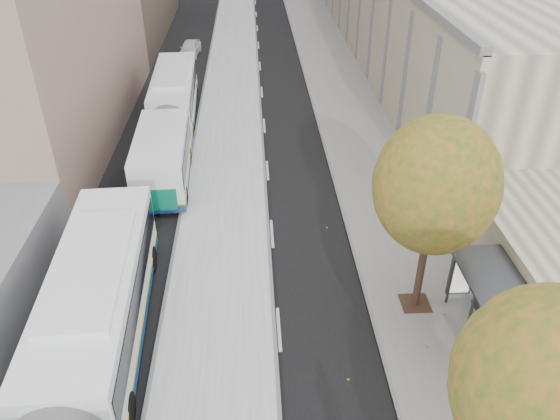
{
  "coord_description": "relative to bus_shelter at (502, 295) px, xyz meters",
  "views": [
    {
      "loc": [
        -2.38,
        -2.25,
        14.3
      ],
      "look_at": [
        -1.39,
        16.08,
        2.5
      ],
      "focal_mm": 35.0,
      "sensor_mm": 36.0,
      "label": 1
    }
  ],
  "objects": [
    {
      "name": "tree_b",
      "position": [
        -2.09,
        -5.96,
        2.85
      ],
      "size": [
        4.0,
        4.0,
        6.97
      ],
      "color": "black",
      "rests_on": "sidewalk"
    },
    {
      "name": "sidewalk",
      "position": [
        -1.56,
        24.04,
        -2.15
      ],
      "size": [
        4.75,
        150.0,
        0.08
      ],
      "primitive_type": "cube",
      "color": "gray",
      "rests_on": "ground"
    },
    {
      "name": "bus_shelter",
      "position": [
        0.0,
        0.0,
        0.0
      ],
      "size": [
        1.9,
        4.4,
        2.53
      ],
      "color": "#383A3F",
      "rests_on": "sidewalk"
    },
    {
      "name": "bus_far",
      "position": [
        -12.92,
        17.02,
        -0.63
      ],
      "size": [
        3.21,
        17.22,
        2.86
      ],
      "rotation": [
        0.0,
        0.0,
        0.04
      ],
      "color": "white",
      "rests_on": "ground"
    },
    {
      "name": "bus_platform",
      "position": [
        -9.56,
        24.04,
        -2.11
      ],
      "size": [
        4.25,
        150.0,
        0.15
      ],
      "primitive_type": "cube",
      "color": "#ABABAB",
      "rests_on": "ground"
    },
    {
      "name": "distant_car",
      "position": [
        -13.28,
        34.24,
        -1.55
      ],
      "size": [
        1.88,
        3.87,
        1.27
      ],
      "primitive_type": "imported",
      "rotation": [
        0.0,
        0.0,
        -0.1
      ],
      "color": "silver",
      "rests_on": "ground"
    },
    {
      "name": "bus_near",
      "position": [
        -13.26,
        -3.24,
        -0.47
      ],
      "size": [
        3.63,
        18.93,
        3.14
      ],
      "rotation": [
        0.0,
        0.0,
        0.05
      ],
      "color": "white",
      "rests_on": "ground"
    },
    {
      "name": "tree_c",
      "position": [
        -2.09,
        2.04,
        3.06
      ],
      "size": [
        4.2,
        4.2,
        7.28
      ],
      "color": "black",
      "rests_on": "sidewalk"
    }
  ]
}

